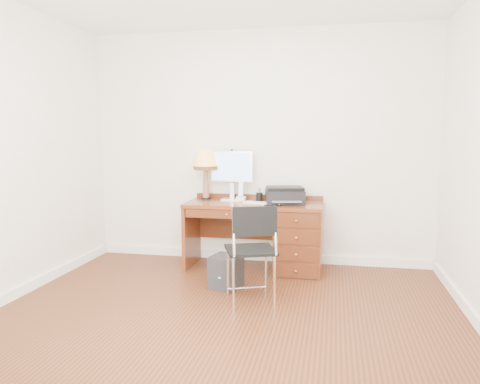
% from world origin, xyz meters
% --- Properties ---
extents(ground, '(4.00, 4.00, 0.00)m').
position_xyz_m(ground, '(0.00, 0.00, 0.00)').
color(ground, '#401D0E').
rests_on(ground, ground).
extents(room_shell, '(4.00, 4.00, 4.00)m').
position_xyz_m(room_shell, '(0.00, 0.63, 0.05)').
color(room_shell, silver).
rests_on(room_shell, ground).
extents(desk, '(1.50, 0.67, 0.75)m').
position_xyz_m(desk, '(0.32, 1.40, 0.41)').
color(desk, maroon).
rests_on(desk, ground).
extents(monitor, '(0.49, 0.16, 0.56)m').
position_xyz_m(monitor, '(-0.30, 1.58, 1.10)').
color(monitor, silver).
rests_on(monitor, desk).
extents(keyboard, '(0.44, 0.19, 0.02)m').
position_xyz_m(keyboard, '(0.11, 1.32, 0.76)').
color(keyboard, white).
rests_on(keyboard, desk).
extents(mouse_pad, '(0.20, 0.20, 0.04)m').
position_xyz_m(mouse_pad, '(0.23, 1.25, 0.76)').
color(mouse_pad, black).
rests_on(mouse_pad, desk).
extents(printer, '(0.47, 0.40, 0.18)m').
position_xyz_m(printer, '(0.34, 1.40, 0.84)').
color(printer, black).
rests_on(printer, desk).
extents(leg_lamp, '(0.29, 0.29, 0.58)m').
position_xyz_m(leg_lamp, '(-0.60, 1.55, 1.18)').
color(leg_lamp, black).
rests_on(leg_lamp, desk).
extents(phone, '(0.10, 0.10, 0.21)m').
position_xyz_m(phone, '(-0.18, 1.53, 0.81)').
color(phone, white).
rests_on(phone, desk).
extents(pen_cup, '(0.08, 0.08, 0.09)m').
position_xyz_m(pen_cup, '(0.04, 1.53, 0.80)').
color(pen_cup, black).
rests_on(pen_cup, desk).
extents(chair, '(0.54, 0.55, 0.90)m').
position_xyz_m(chair, '(0.15, 0.28, 0.55)').
color(chair, black).
rests_on(chair, ground).
extents(equipment_box, '(0.33, 0.33, 0.32)m').
position_xyz_m(equipment_box, '(-0.16, 0.68, 0.16)').
color(equipment_box, black).
rests_on(equipment_box, ground).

